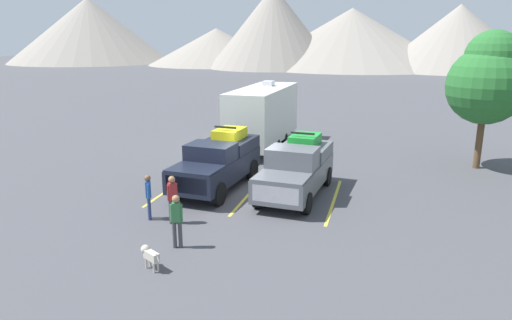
{
  "coord_description": "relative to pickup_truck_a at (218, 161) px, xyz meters",
  "views": [
    {
      "loc": [
        5.2,
        -17.86,
        6.42
      ],
      "look_at": [
        0.0,
        1.09,
        1.2
      ],
      "focal_mm": 32.62,
      "sensor_mm": 36.0,
      "label": 1
    }
  ],
  "objects": [
    {
      "name": "ground_plane",
      "position": [
        1.54,
        -0.52,
        -1.19
      ],
      "size": [
        240.0,
        240.0,
        0.0
      ],
      "primitive_type": "plane",
      "color": "#47474C"
    },
    {
      "name": "lot_stripe_c",
      "position": [
        5.08,
        -0.43,
        -1.19
      ],
      "size": [
        0.12,
        5.5,
        0.01
      ],
      "primitive_type": "cube",
      "color": "gold",
      "rests_on": "ground"
    },
    {
      "name": "person_c",
      "position": [
        -1.17,
        -4.16,
        -0.23
      ],
      "size": [
        0.29,
        0.33,
        1.67
      ],
      "color": "navy",
      "rests_on": "ground"
    },
    {
      "name": "camper_trailer_a",
      "position": [
        -0.01,
        7.77,
        0.84
      ],
      "size": [
        2.68,
        8.8,
        3.86
      ],
      "color": "silver",
      "rests_on": "ground"
    },
    {
      "name": "mountain_ridge",
      "position": [
        -3.62,
        84.79,
        5.95
      ],
      "size": [
        159.79,
        45.7,
        17.21
      ],
      "color": "gray",
      "rests_on": "ground"
    },
    {
      "name": "dog",
      "position": [
        0.62,
        -7.54,
        -0.75
      ],
      "size": [
        0.74,
        0.51,
        0.66
      ],
      "color": "beige",
      "rests_on": "ground"
    },
    {
      "name": "lot_stripe_a",
      "position": [
        -2.0,
        -0.43,
        -1.19
      ],
      "size": [
        0.12,
        5.5,
        0.01
      ],
      "primitive_type": "cube",
      "color": "gold",
      "rests_on": "ground"
    },
    {
      "name": "person_a",
      "position": [
        0.81,
        -6.06,
        -0.19
      ],
      "size": [
        0.36,
        0.28,
        1.73
      ],
      "color": "#3F3F42",
      "rests_on": "ground"
    },
    {
      "name": "lot_stripe_b",
      "position": [
        1.54,
        -0.43,
        -1.19
      ],
      "size": [
        0.12,
        5.5,
        0.01
      ],
      "primitive_type": "cube",
      "color": "gold",
      "rests_on": "ground"
    },
    {
      "name": "pickup_truck_b",
      "position": [
        3.46,
        -0.01,
        -0.04
      ],
      "size": [
        2.56,
        5.59,
        2.49
      ],
      "color": "#595B60",
      "rests_on": "ground"
    },
    {
      "name": "tree_a",
      "position": [
        11.54,
        6.42,
        3.27
      ],
      "size": [
        3.76,
        3.76,
        6.77
      ],
      "color": "brown",
      "rests_on": "ground"
    },
    {
      "name": "pickup_truck_a",
      "position": [
        0.0,
        0.0,
        0.0
      ],
      "size": [
        2.56,
        5.61,
        2.58
      ],
      "color": "black",
      "rests_on": "ground"
    },
    {
      "name": "person_b",
      "position": [
        -0.17,
        -4.28,
        -0.19
      ],
      "size": [
        0.32,
        0.33,
        1.74
      ],
      "color": "#3F3F42",
      "rests_on": "ground"
    }
  ]
}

